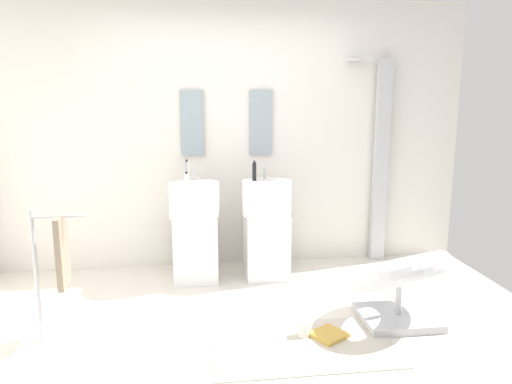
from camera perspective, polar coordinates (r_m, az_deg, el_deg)
The scene contains 15 objects.
ground_plane at distance 3.65m, azimuth -1.25°, elevation -16.93°, with size 4.80×3.60×0.04m, color silver.
rear_partition at distance 4.87m, azimuth -3.47°, elevation 6.51°, with size 4.80×0.10×2.60m, color silver.
pedestal_sink_left at distance 4.55m, azimuth -7.14°, elevation -4.27°, with size 0.46×0.46×1.02m.
pedestal_sink_right at distance 4.60m, azimuth 1.22°, elevation -4.01°, with size 0.46×0.46×1.02m.
vanity_mirror_left at distance 4.78m, azimuth -7.46°, elevation 7.94°, with size 0.22×0.03×0.62m, color #8C9EA8.
vanity_mirror_right at distance 4.83m, azimuth 0.56°, elevation 8.07°, with size 0.22×0.03×0.62m, color #8C9EA8.
shower_column at distance 5.13m, azimuth 14.21°, elevation 3.95°, with size 0.49×0.24×2.05m.
lounge_chair at distance 3.89m, azimuth 16.39°, elevation -9.57°, with size 1.03×1.04×0.65m.
towel_rack at distance 3.62m, azimuth -22.08°, elevation -6.85°, with size 0.37×0.22×0.95m.
area_rug at distance 3.54m, azimuth 5.46°, elevation -17.41°, with size 1.26×0.74×0.01m, color beige.
magazine_ochre at distance 3.67m, azimuth 8.47°, elevation -16.12°, with size 0.23×0.22×0.03m, color gold.
coffee_mug at distance 3.64m, azimuth 5.56°, elevation -15.62°, with size 0.09×0.09×0.10m, color white.
soap_bottle_white at distance 4.32m, azimuth -8.10°, elevation 1.49°, with size 0.04×0.04×0.12m.
soap_bottle_black at distance 4.52m, azimuth -0.20°, elevation 2.42°, with size 0.04×0.04×0.18m.
soap_bottle_grey at distance 4.54m, azimuth -8.06°, elevation 2.44°, with size 0.04×0.04×0.20m.
Camera 1 is at (-0.35, -3.19, 1.70)m, focal length 34.31 mm.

